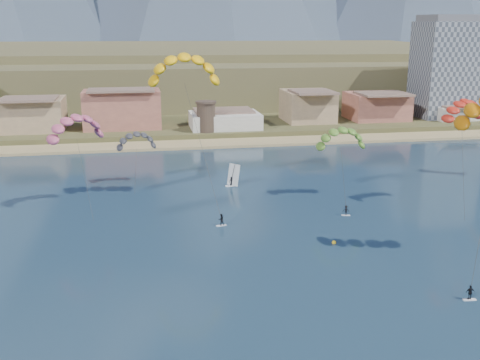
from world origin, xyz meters
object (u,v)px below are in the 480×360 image
Objects in this scene: watchtower at (206,116)px; windsurfer at (232,179)px; apartment_tower at (449,67)px; kitesurfer_green at (342,135)px; kitesurfer_yellow at (184,65)px; buoy at (334,243)px.

watchtower reaches higher than windsurfer.
apartment_tower is 2.04× the size of kitesurfer_green.
kitesurfer_green reaches higher than watchtower.
windsurfer is at bearing -90.95° from watchtower.
kitesurfer_yellow is (-10.69, -59.46, 18.31)m from watchtower.
buoy is at bearing -111.08° from kitesurfer_green.
apartment_tower is 82.02m from watchtower.
apartment_tower is at bearing 50.33° from kitesurfer_green.
apartment_tower reaches higher than windsurfer.
kitesurfer_green is at bearing 68.92° from buoy.
watchtower is 64.14m from kitesurfer_green.
kitesurfer_green is at bearing -129.67° from apartment_tower.
watchtower is 0.30× the size of kitesurfer_yellow.
buoy is (-71.08, -97.52, -17.71)m from apartment_tower.
apartment_tower is at bearing 53.91° from buoy.
kitesurfer_green is 24.04m from windsurfer.
apartment_tower is 1.11× the size of kitesurfer_yellow.
apartment_tower is at bearing 9.93° from watchtower.
windsurfer is at bearing 44.27° from kitesurfer_yellow.
kitesurfer_yellow is 39.58m from buoy.
watchtower is 13.48× the size of buoy.
apartment_tower reaches higher than buoy.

